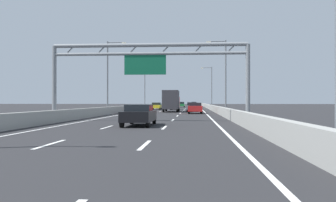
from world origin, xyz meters
TOP-DOWN VIEW (x-y plane):
  - ground_plane at (0.00, 100.00)m, footprint 260.00×260.00m
  - lane_dash_left_1 at (-1.80, 12.50)m, footprint 0.16×3.00m
  - lane_dash_left_2 at (-1.80, 21.50)m, footprint 0.16×3.00m
  - lane_dash_left_3 at (-1.80, 30.50)m, footprint 0.16×3.00m
  - lane_dash_left_4 at (-1.80, 39.50)m, footprint 0.16×3.00m
  - lane_dash_left_5 at (-1.80, 48.50)m, footprint 0.16×3.00m
  - lane_dash_left_6 at (-1.80, 57.50)m, footprint 0.16×3.00m
  - lane_dash_left_7 at (-1.80, 66.50)m, footprint 0.16×3.00m
  - lane_dash_left_8 at (-1.80, 75.50)m, footprint 0.16×3.00m
  - lane_dash_left_9 at (-1.80, 84.50)m, footprint 0.16×3.00m
  - lane_dash_left_10 at (-1.80, 93.50)m, footprint 0.16×3.00m
  - lane_dash_left_11 at (-1.80, 102.50)m, footprint 0.16×3.00m
  - lane_dash_left_12 at (-1.80, 111.50)m, footprint 0.16×3.00m
  - lane_dash_left_13 at (-1.80, 120.50)m, footprint 0.16×3.00m
  - lane_dash_left_14 at (-1.80, 129.50)m, footprint 0.16×3.00m
  - lane_dash_left_15 at (-1.80, 138.50)m, footprint 0.16×3.00m
  - lane_dash_left_16 at (-1.80, 147.50)m, footprint 0.16×3.00m
  - lane_dash_left_17 at (-1.80, 156.50)m, footprint 0.16×3.00m
  - lane_dash_right_1 at (1.80, 12.50)m, footprint 0.16×3.00m
  - lane_dash_right_2 at (1.80, 21.50)m, footprint 0.16×3.00m
  - lane_dash_right_3 at (1.80, 30.50)m, footprint 0.16×3.00m
  - lane_dash_right_4 at (1.80, 39.50)m, footprint 0.16×3.00m
  - lane_dash_right_5 at (1.80, 48.50)m, footprint 0.16×3.00m
  - lane_dash_right_6 at (1.80, 57.50)m, footprint 0.16×3.00m
  - lane_dash_right_7 at (1.80, 66.50)m, footprint 0.16×3.00m
  - lane_dash_right_8 at (1.80, 75.50)m, footprint 0.16×3.00m
  - lane_dash_right_9 at (1.80, 84.50)m, footprint 0.16×3.00m
  - lane_dash_right_10 at (1.80, 93.50)m, footprint 0.16×3.00m
  - lane_dash_right_11 at (1.80, 102.50)m, footprint 0.16×3.00m
  - lane_dash_right_12 at (1.80, 111.50)m, footprint 0.16×3.00m
  - lane_dash_right_13 at (1.80, 120.50)m, footprint 0.16×3.00m
  - lane_dash_right_14 at (1.80, 129.50)m, footprint 0.16×3.00m
  - lane_dash_right_15 at (1.80, 138.50)m, footprint 0.16×3.00m
  - lane_dash_right_16 at (1.80, 147.50)m, footprint 0.16×3.00m
  - lane_dash_right_17 at (1.80, 156.50)m, footprint 0.16×3.00m
  - edge_line_left at (-5.25, 88.00)m, footprint 0.16×176.00m
  - edge_line_right at (5.25, 88.00)m, footprint 0.16×176.00m
  - barrier_left at (-6.90, 110.00)m, footprint 0.45×220.00m
  - barrier_right at (6.90, 110.00)m, footprint 0.45×220.00m
  - sign_gantry at (-0.04, 28.46)m, footprint 16.19×0.36m
  - streetlamp_left_mid at (-7.47, 46.17)m, footprint 2.58×0.28m
  - streetlamp_right_mid at (7.47, 46.17)m, footprint 2.58×0.28m
  - streetlamp_left_far at (-7.47, 82.61)m, footprint 2.58×0.28m
  - streetlamp_right_far at (7.47, 82.61)m, footprint 2.58×0.28m
  - blue_car at (0.02, 68.91)m, footprint 1.73×4.47m
  - yellow_car at (-3.69, 69.79)m, footprint 1.76×4.37m
  - green_car at (0.18, 98.83)m, footprint 1.90×4.38m
  - red_car at (3.79, 47.72)m, footprint 1.86×4.48m
  - black_car at (-0.02, 23.12)m, footprint 1.84×4.69m
  - white_car at (3.36, 57.27)m, footprint 1.72×4.67m
  - silver_car at (3.62, 135.13)m, footprint 1.83×4.47m
  - box_truck at (0.15, 55.09)m, footprint 2.33×7.56m

SIDE VIEW (x-z plane):
  - ground_plane at x=0.00m, z-range 0.00..0.00m
  - lane_dash_left_1 at x=-1.80m, z-range 0.00..0.01m
  - lane_dash_left_2 at x=-1.80m, z-range 0.00..0.01m
  - lane_dash_left_3 at x=-1.80m, z-range 0.00..0.01m
  - lane_dash_left_4 at x=-1.80m, z-range 0.00..0.01m
  - lane_dash_left_5 at x=-1.80m, z-range 0.00..0.01m
  - lane_dash_left_6 at x=-1.80m, z-range 0.00..0.01m
  - lane_dash_left_7 at x=-1.80m, z-range 0.00..0.01m
  - lane_dash_left_8 at x=-1.80m, z-range 0.00..0.01m
  - lane_dash_left_9 at x=-1.80m, z-range 0.00..0.01m
  - lane_dash_left_10 at x=-1.80m, z-range 0.00..0.01m
  - lane_dash_left_11 at x=-1.80m, z-range 0.00..0.01m
  - lane_dash_left_12 at x=-1.80m, z-range 0.00..0.01m
  - lane_dash_left_13 at x=-1.80m, z-range 0.00..0.01m
  - lane_dash_left_14 at x=-1.80m, z-range 0.00..0.01m
  - lane_dash_left_15 at x=-1.80m, z-range 0.00..0.01m
  - lane_dash_left_16 at x=-1.80m, z-range 0.00..0.01m
  - lane_dash_left_17 at x=-1.80m, z-range 0.00..0.01m
  - lane_dash_right_1 at x=1.80m, z-range 0.00..0.01m
  - lane_dash_right_2 at x=1.80m, z-range 0.00..0.01m
  - lane_dash_right_3 at x=1.80m, z-range 0.00..0.01m
  - lane_dash_right_4 at x=1.80m, z-range 0.00..0.01m
  - lane_dash_right_5 at x=1.80m, z-range 0.00..0.01m
  - lane_dash_right_6 at x=1.80m, z-range 0.00..0.01m
  - lane_dash_right_7 at x=1.80m, z-range 0.00..0.01m
  - lane_dash_right_8 at x=1.80m, z-range 0.00..0.01m
  - lane_dash_right_9 at x=1.80m, z-range 0.00..0.01m
  - lane_dash_right_10 at x=1.80m, z-range 0.00..0.01m
  - lane_dash_right_11 at x=1.80m, z-range 0.00..0.01m
  - lane_dash_right_12 at x=1.80m, z-range 0.00..0.01m
  - lane_dash_right_13 at x=1.80m, z-range 0.00..0.01m
  - lane_dash_right_14 at x=1.80m, z-range 0.00..0.01m
  - lane_dash_right_15 at x=1.80m, z-range 0.00..0.01m
  - lane_dash_right_16 at x=1.80m, z-range 0.00..0.01m
  - lane_dash_right_17 at x=1.80m, z-range 0.00..0.01m
  - edge_line_left at x=-5.25m, z-range 0.00..0.01m
  - edge_line_right at x=5.25m, z-range 0.00..0.01m
  - barrier_left at x=-6.90m, z-range 0.00..0.95m
  - barrier_right at x=6.90m, z-range 0.00..0.95m
  - blue_car at x=0.02m, z-range 0.02..1.39m
  - yellow_car at x=-3.69m, z-range 0.03..1.42m
  - black_car at x=-0.02m, z-range 0.03..1.46m
  - red_car at x=3.79m, z-range 0.03..1.48m
  - silver_car at x=3.62m, z-range 0.02..1.49m
  - green_car at x=0.18m, z-range 0.01..1.50m
  - white_car at x=3.36m, z-range 0.02..1.51m
  - box_truck at x=0.15m, z-range 0.11..3.38m
  - sign_gantry at x=-0.04m, z-range 1.66..8.02m
  - streetlamp_left_mid at x=-7.47m, z-range 0.65..10.15m
  - streetlamp_right_mid at x=7.47m, z-range 0.65..10.15m
  - streetlamp_left_far at x=-7.47m, z-range 0.65..10.15m
  - streetlamp_right_far at x=7.47m, z-range 0.65..10.15m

